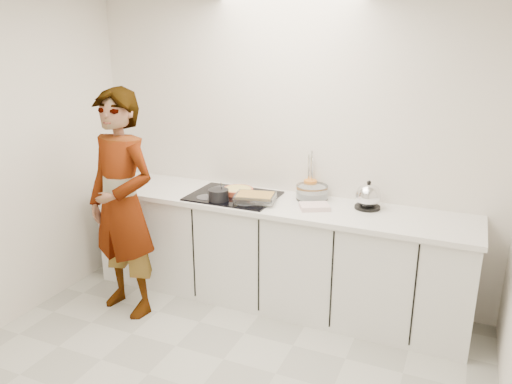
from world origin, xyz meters
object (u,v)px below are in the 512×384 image
at_px(hob, 233,196).
at_px(mixing_bowl, 312,193).
at_px(saucepan, 219,195).
at_px(baking_dish, 255,197).
at_px(kettle, 368,197).
at_px(utensil_crock, 310,188).
at_px(cook, 122,205).
at_px(tart_dish, 238,190).

relative_size(hob, mixing_bowl, 2.68).
height_order(saucepan, baking_dish, saucepan).
distance_m(mixing_bowl, kettle, 0.47).
distance_m(saucepan, utensil_crock, 0.78).
height_order(kettle, utensil_crock, kettle).
relative_size(saucepan, cook, 0.10).
distance_m(tart_dish, baking_dish, 0.27).
height_order(kettle, cook, cook).
height_order(hob, saucepan, saucepan).
bearing_deg(hob, baking_dish, -18.22).
bearing_deg(mixing_bowl, hob, -162.87).
xyz_separation_m(utensil_crock, cook, (-1.29, -0.87, -0.06)).
height_order(mixing_bowl, kettle, kettle).
height_order(hob, mixing_bowl, mixing_bowl).
xyz_separation_m(kettle, utensil_crock, (-0.52, 0.13, -0.03)).
relative_size(baking_dish, cook, 0.20).
bearing_deg(hob, cook, -140.27).
height_order(baking_dish, utensil_crock, utensil_crock).
bearing_deg(kettle, saucepan, -164.17).
distance_m(saucepan, cook, 0.77).
distance_m(baking_dish, utensil_crock, 0.50).
xyz_separation_m(baking_dish, kettle, (0.87, 0.23, 0.05)).
bearing_deg(tart_dish, mixing_bowl, 11.65).
height_order(saucepan, utensil_crock, saucepan).
height_order(hob, cook, cook).
xyz_separation_m(hob, cook, (-0.70, -0.58, 0.01)).
bearing_deg(cook, utensil_crock, 44.90).
bearing_deg(mixing_bowl, utensil_crock, 116.36).
xyz_separation_m(saucepan, cook, (-0.65, -0.41, -0.05)).
relative_size(tart_dish, baking_dish, 0.86).
distance_m(saucepan, mixing_bowl, 0.77).
xyz_separation_m(mixing_bowl, cook, (-1.33, -0.78, -0.04)).
bearing_deg(mixing_bowl, saucepan, -151.63).
distance_m(mixing_bowl, utensil_crock, 0.10).
bearing_deg(kettle, hob, -172.07).
distance_m(saucepan, baking_dish, 0.30).
distance_m(tart_dish, cook, 0.97).
bearing_deg(baking_dish, cook, -151.59).
relative_size(hob, kettle, 3.02).
relative_size(tart_dish, saucepan, 1.78).
bearing_deg(baking_dish, hob, 161.78).
bearing_deg(tart_dish, hob, -98.61).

